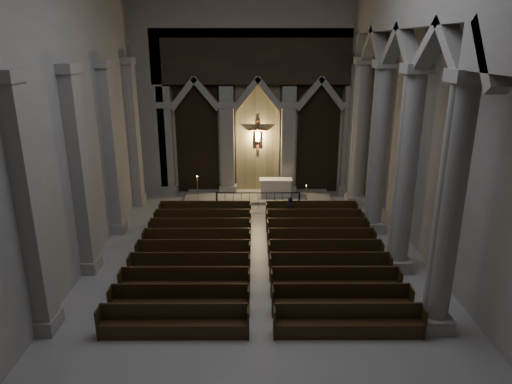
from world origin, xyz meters
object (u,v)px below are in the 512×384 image
altar_rail (258,197)px  candle_stand_right (306,201)px  pews (259,257)px  worshipper (290,210)px  candle_stand_left (198,195)px  altar (276,187)px

altar_rail → candle_stand_right: (2.66, 0.05, -0.26)m
pews → worshipper: worshipper is taller
candle_stand_right → pews: candle_stand_right is taller
pews → worshipper: 4.86m
candle_stand_left → candle_stand_right: 6.17m
altar_rail → candle_stand_left: (-3.44, 0.93, -0.18)m
candle_stand_left → pews: size_ratio=0.16×
pews → worshipper: (1.60, 4.58, 0.34)m
altar → altar_rail: (-1.06, -1.84, -0.04)m
altar_rail → candle_stand_right: bearing=1.0°
altar → pews: (-1.06, -8.70, -0.30)m
altar → worshipper: 4.16m
altar_rail → worshipper: 2.79m
altar → candle_stand_right: bearing=-48.3°
altar_rail → pews: 6.87m
candle_stand_right → worshipper: 2.58m
altar_rail → candle_stand_right: size_ratio=3.61×
candle_stand_right → altar: bearing=131.7°
candle_stand_left → pews: candle_stand_left is taller
altar → candle_stand_left: (-4.51, -0.90, -0.21)m
candle_stand_left → candle_stand_right: size_ratio=1.23×
candle_stand_right → worshipper: bearing=-114.4°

